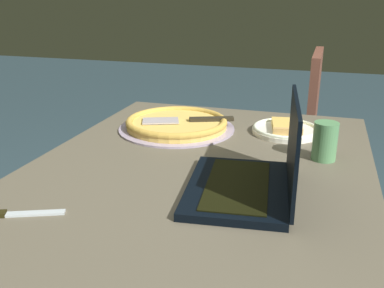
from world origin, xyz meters
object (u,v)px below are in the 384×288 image
at_px(pizza_plate, 286,129).
at_px(pizza_tray, 177,124).
at_px(chair_far, 285,134).
at_px(table_knife, 4,214).
at_px(drink_cup, 325,141).
at_px(dining_table, 201,194).
at_px(laptop, 255,175).

distance_m(pizza_plate, pizza_tray, 0.36).
height_order(pizza_plate, chair_far, chair_far).
distance_m(table_knife, drink_cup, 0.81).
relative_size(dining_table, laptop, 3.36).
bearing_deg(pizza_plate, pizza_tray, -80.18).
relative_size(dining_table, chair_far, 1.23).
xyz_separation_m(laptop, pizza_tray, (-0.40, -0.32, -0.03)).
xyz_separation_m(dining_table, pizza_plate, (-0.33, 0.19, 0.10)).
bearing_deg(laptop, dining_table, -129.11).
bearing_deg(pizza_tray, drink_cup, 73.32).
height_order(laptop, table_knife, laptop).
distance_m(pizza_plate, drink_cup, 0.24).
xyz_separation_m(pizza_plate, chair_far, (-0.69, -0.05, -0.24)).
distance_m(laptop, pizza_tray, 0.52).
relative_size(laptop, pizza_plate, 1.59).
relative_size(dining_table, drink_cup, 10.99).
height_order(dining_table, laptop, laptop).
bearing_deg(pizza_plate, dining_table, -29.81).
bearing_deg(chair_far, dining_table, -7.62).
bearing_deg(dining_table, pizza_tray, -149.41).
relative_size(pizza_plate, pizza_tray, 0.56).
xyz_separation_m(laptop, pizza_plate, (-0.46, 0.03, -0.03)).
distance_m(pizza_tray, chair_far, 0.85).
xyz_separation_m(drink_cup, chair_far, (-0.89, -0.17, -0.28)).
relative_size(dining_table, table_knife, 5.98).
distance_m(dining_table, pizza_plate, 0.40).
xyz_separation_m(table_knife, drink_cup, (-0.52, 0.62, 0.05)).
bearing_deg(pizza_plate, table_knife, -34.80).
distance_m(pizza_tray, drink_cup, 0.49).
relative_size(pizza_tray, table_knife, 1.98).
height_order(pizza_plate, pizza_tray, pizza_tray).
relative_size(laptop, pizza_tray, 0.90).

